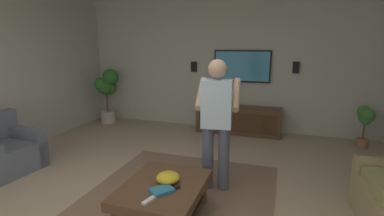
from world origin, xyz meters
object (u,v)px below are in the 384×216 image
tv (242,66)px  remote_black (173,189)px  wall_speaker_left (296,67)px  bowl (168,178)px  remote_white (149,200)px  armchair (3,152)px  book (162,190)px  coffee_table (163,193)px  potted_plant_tall (107,89)px  potted_plant_short (365,120)px  vase_round (217,100)px  wall_speaker_right (194,67)px  person_standing (217,118)px  media_console (238,120)px

tv → remote_black: bearing=-2.0°
wall_speaker_left → tv: bearing=90.7°
bowl → remote_white: (-0.40, 0.02, -0.04)m
bowl → remote_white: bearing=176.6°
armchair → book: 2.79m
coffee_table → potted_plant_tall: (3.04, 2.72, 0.49)m
potted_plant_short → remote_white: (-3.41, 2.50, -0.10)m
coffee_table → potted_plant_short: (3.06, -2.51, 0.22)m
potted_plant_tall → wall_speaker_left: size_ratio=5.68×
potted_plant_tall → wall_speaker_left: wall_speaker_left is taller
armchair → wall_speaker_left: 5.16m
tv → book: tv is taller
remote_black → wall_speaker_left: 3.85m
coffee_table → vase_round: vase_round is taller
armchair → tv: (3.08, -2.95, 1.07)m
potted_plant_tall → wall_speaker_right: bearing=-77.7°
potted_plant_short → remote_black: 3.93m
potted_plant_short → bowl: (-3.01, 2.48, -0.06)m
coffee_table → remote_black: (-0.08, -0.14, 0.12)m
tv → person_standing: 2.67m
remote_white → book: book is taller
wall_speaker_left → potted_plant_short: bearing=-108.8°
bowl → wall_speaker_left: 3.76m
media_console → bowl: (-3.16, 0.23, 0.18)m
person_standing → remote_black: 1.06m
bowl → remote_white: bowl is taller
bowl → wall_speaker_right: size_ratio=1.12×
bowl → book: bowl is taller
vase_round → wall_speaker_right: (0.21, 0.58, 0.65)m
coffee_table → remote_white: remote_white is taller
tv → potted_plant_tall: bearing=-82.2°
armchair → book: bearing=-5.2°
vase_round → potted_plant_tall: bearing=94.7°
person_standing → wall_speaker_left: person_standing is taller
armchair → media_console: size_ratio=0.52×
book → tv: bearing=36.0°
remote_black → wall_speaker_left: bearing=-161.7°
person_standing → book: size_ratio=7.45×
potted_plant_short → media_console: bearing=86.1°
tv → book: bearing=-3.4°
potted_plant_tall → media_console: bearing=-86.8°
coffee_table → media_console: (3.21, -0.26, -0.02)m
tv → remote_white: tv is taller
potted_plant_tall → potted_plant_short: bearing=-89.8°
media_console → tv: bearing=180.0°
book → wall_speaker_right: size_ratio=1.00×
armchair → remote_black: size_ratio=5.90×
coffee_table → remote_white: (-0.35, -0.01, 0.12)m
armchair → bowl: bearing=-1.0°
potted_plant_short → wall_speaker_right: bearing=82.9°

